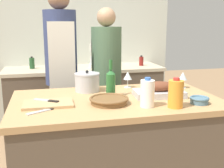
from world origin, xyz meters
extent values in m
cube|color=brown|center=(0.00, 0.00, 0.44)|extent=(1.43, 0.83, 0.87)
cube|color=tan|center=(0.00, 0.00, 0.89)|extent=(1.48, 0.86, 0.04)
cube|color=brown|center=(0.00, 1.64, 0.42)|extent=(1.94, 0.58, 0.85)
cube|color=beige|center=(0.00, 1.64, 0.87)|extent=(2.00, 0.60, 0.04)
cube|color=silver|center=(0.00, 1.99, 1.27)|extent=(2.50, 0.10, 2.55)
cube|color=#BCBCC1|center=(0.32, -0.01, 0.94)|extent=(0.38, 0.24, 0.04)
ellipsoid|color=brown|center=(0.32, -0.01, 0.99)|extent=(0.25, 0.15, 0.07)
cylinder|color=brown|center=(-0.08, -0.12, 0.93)|extent=(0.24, 0.24, 0.04)
torus|color=brown|center=(-0.08, -0.12, 0.95)|extent=(0.27, 0.27, 0.02)
cube|color=tan|center=(-0.48, -0.05, 0.92)|extent=(0.33, 0.22, 0.02)
cylinder|color=#B7B7BC|center=(-0.17, 0.27, 0.98)|extent=(0.19, 0.19, 0.13)
cylinder|color=#B7B7BC|center=(-0.17, 0.27, 1.05)|extent=(0.20, 0.20, 0.01)
sphere|color=black|center=(-0.17, 0.27, 1.07)|extent=(0.02, 0.02, 0.02)
cylinder|color=slate|center=(0.51, -0.26, 0.93)|extent=(0.12, 0.12, 0.04)
torus|color=slate|center=(0.51, -0.26, 0.95)|extent=(0.13, 0.13, 0.02)
cylinder|color=orange|center=(0.32, -0.30, 1.00)|extent=(0.10, 0.10, 0.18)
cylinder|color=red|center=(0.32, -0.30, 1.10)|extent=(0.04, 0.04, 0.02)
cylinder|color=white|center=(0.15, -0.24, 1.00)|extent=(0.09, 0.09, 0.18)
cylinder|color=#3360B2|center=(0.15, -0.24, 1.10)|extent=(0.04, 0.04, 0.02)
cylinder|color=#28662D|center=(-0.03, 0.06, 1.00)|extent=(0.07, 0.07, 0.17)
cone|color=#28662D|center=(-0.03, 0.06, 1.10)|extent=(0.07, 0.07, 0.03)
cylinder|color=#28662D|center=(-0.03, 0.06, 1.15)|extent=(0.03, 0.03, 0.07)
cylinder|color=silver|center=(0.62, 0.20, 0.92)|extent=(0.06, 0.06, 0.00)
cylinder|color=silver|center=(0.62, 0.20, 0.95)|extent=(0.01, 0.01, 0.07)
cone|color=silver|center=(0.62, 0.20, 1.02)|extent=(0.07, 0.07, 0.06)
cylinder|color=silver|center=(0.18, 0.32, 0.92)|extent=(0.06, 0.06, 0.00)
cylinder|color=silver|center=(0.18, 0.32, 0.95)|extent=(0.01, 0.01, 0.07)
cone|color=silver|center=(0.18, 0.32, 1.02)|extent=(0.07, 0.07, 0.06)
cube|color=#B7B7BC|center=(-0.54, -0.20, 0.92)|extent=(0.15, 0.10, 0.01)
cube|color=black|center=(-0.43, -0.14, 0.92)|extent=(0.10, 0.07, 0.01)
cube|color=#B7B7BC|center=(-0.52, 0.01, 0.93)|extent=(0.12, 0.09, 0.01)
cube|color=black|center=(-0.44, -0.04, 0.93)|extent=(0.08, 0.06, 0.01)
cube|color=silver|center=(0.15, 1.58, 0.92)|extent=(0.18, 0.14, 0.05)
cylinder|color=#B7B7BC|center=(0.13, 1.58, 0.99)|extent=(0.13, 0.13, 0.09)
cube|color=silver|center=(0.22, 1.58, 1.02)|extent=(0.05, 0.08, 0.16)
cube|color=silver|center=(0.15, 1.58, 1.14)|extent=(0.17, 0.08, 0.08)
cylinder|color=#B28E2D|center=(-0.43, 1.53, 0.99)|extent=(0.06, 0.06, 0.19)
cylinder|color=black|center=(-0.43, 1.53, 1.09)|extent=(0.03, 0.03, 0.02)
cylinder|color=#234C28|center=(-0.64, 1.70, 0.96)|extent=(0.06, 0.06, 0.13)
cylinder|color=black|center=(-0.64, 1.70, 1.03)|extent=(0.03, 0.03, 0.02)
cylinder|color=maroon|center=(0.76, 1.61, 0.95)|extent=(0.06, 0.06, 0.12)
cylinder|color=black|center=(0.76, 1.61, 1.01)|extent=(0.02, 0.02, 0.02)
cube|color=beige|center=(-0.33, 0.89, 0.43)|extent=(0.25, 0.17, 0.85)
cylinder|color=navy|center=(-0.33, 0.89, 1.21)|extent=(0.31, 0.31, 0.71)
cube|color=silver|center=(-0.33, 0.74, 1.01)|extent=(0.25, 0.02, 0.90)
cube|color=beige|center=(0.12, 0.86, 0.38)|extent=(0.26, 0.20, 0.77)
cylinder|color=#4C6B4C|center=(0.12, 0.86, 1.09)|extent=(0.30, 0.30, 0.64)
sphere|color=tan|center=(0.12, 0.86, 1.50)|extent=(0.19, 0.19, 0.19)
camera|label=1|loc=(-0.49, -1.89, 1.45)|focal=45.00mm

